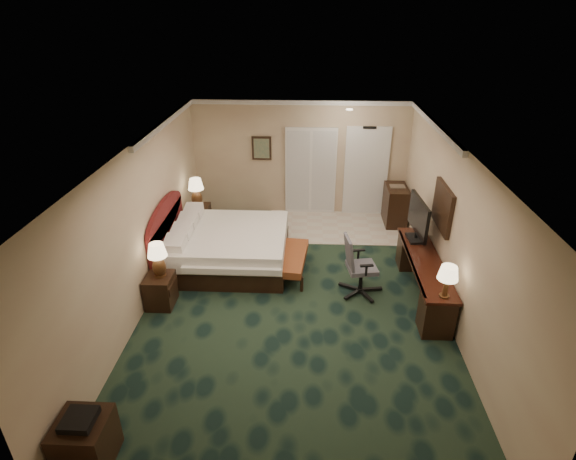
{
  "coord_description": "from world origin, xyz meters",
  "views": [
    {
      "loc": [
        0.19,
        -6.4,
        4.6
      ],
      "look_at": [
        -0.14,
        0.6,
        1.06
      ],
      "focal_mm": 28.0,
      "sensor_mm": 36.0,
      "label": 1
    }
  ],
  "objects_px": {
    "lamp_near": "(158,260)",
    "tv": "(418,220)",
    "desk": "(423,278)",
    "bed_bench": "(293,265)",
    "desk_chair": "(362,265)",
    "lamp_far": "(196,193)",
    "minibar": "(395,205)",
    "bed": "(230,247)",
    "nightstand_near": "(160,290)",
    "side_table": "(86,441)",
    "nightstand_far": "(198,220)"
  },
  "relations": [
    {
      "from": "lamp_far",
      "to": "desk",
      "type": "distance_m",
      "value": 5.01
    },
    {
      "from": "bed_bench",
      "to": "desk_chair",
      "type": "relative_size",
      "value": 1.16
    },
    {
      "from": "side_table",
      "to": "nightstand_near",
      "type": "bearing_deg",
      "value": 91.3
    },
    {
      "from": "nightstand_near",
      "to": "nightstand_far",
      "type": "bearing_deg",
      "value": 89.35
    },
    {
      "from": "desk_chair",
      "to": "nightstand_near",
      "type": "bearing_deg",
      "value": 179.4
    },
    {
      "from": "side_table",
      "to": "lamp_far",
      "type": "bearing_deg",
      "value": 90.26
    },
    {
      "from": "lamp_near",
      "to": "lamp_far",
      "type": "bearing_deg",
      "value": 89.8
    },
    {
      "from": "lamp_near",
      "to": "desk",
      "type": "relative_size",
      "value": 0.25
    },
    {
      "from": "bed_bench",
      "to": "desk",
      "type": "bearing_deg",
      "value": -8.36
    },
    {
      "from": "lamp_near",
      "to": "nightstand_near",
      "type": "bearing_deg",
      "value": -138.77
    },
    {
      "from": "side_table",
      "to": "bed",
      "type": "bearing_deg",
      "value": 78.49
    },
    {
      "from": "nightstand_far",
      "to": "desk",
      "type": "distance_m",
      "value": 4.96
    },
    {
      "from": "nightstand_far",
      "to": "bed",
      "type": "bearing_deg",
      "value": -53.88
    },
    {
      "from": "nightstand_near",
      "to": "lamp_far",
      "type": "xyz_separation_m",
      "value": [
        0.04,
        2.74,
        0.67
      ]
    },
    {
      "from": "lamp_near",
      "to": "desk",
      "type": "distance_m",
      "value": 4.49
    },
    {
      "from": "desk",
      "to": "minibar",
      "type": "bearing_deg",
      "value": 90.0
    },
    {
      "from": "nightstand_near",
      "to": "desk_chair",
      "type": "bearing_deg",
      "value": 8.73
    },
    {
      "from": "desk",
      "to": "desk_chair",
      "type": "distance_m",
      "value": 1.08
    },
    {
      "from": "bed",
      "to": "bed_bench",
      "type": "distance_m",
      "value": 1.31
    },
    {
      "from": "bed",
      "to": "bed_bench",
      "type": "xyz_separation_m",
      "value": [
        1.25,
        -0.37,
        -0.13
      ]
    },
    {
      "from": "bed",
      "to": "side_table",
      "type": "distance_m",
      "value": 4.45
    },
    {
      "from": "desk",
      "to": "tv",
      "type": "bearing_deg",
      "value": 91.67
    },
    {
      "from": "minibar",
      "to": "lamp_far",
      "type": "bearing_deg",
      "value": -171.32
    },
    {
      "from": "bed",
      "to": "nightstand_near",
      "type": "xyz_separation_m",
      "value": [
        -0.95,
        -1.42,
        -0.07
      ]
    },
    {
      "from": "nightstand_far",
      "to": "tv",
      "type": "xyz_separation_m",
      "value": [
        4.42,
        -1.46,
        0.79
      ]
    },
    {
      "from": "bed_bench",
      "to": "nightstand_far",
      "type": "bearing_deg",
      "value": 148.63
    },
    {
      "from": "desk_chair",
      "to": "lamp_near",
      "type": "bearing_deg",
      "value": 179.02
    },
    {
      "from": "tv",
      "to": "lamp_far",
      "type": "bearing_deg",
      "value": 157.06
    },
    {
      "from": "bed_bench",
      "to": "side_table",
      "type": "relative_size",
      "value": 2.13
    },
    {
      "from": "nightstand_far",
      "to": "lamp_near",
      "type": "distance_m",
      "value": 2.71
    },
    {
      "from": "lamp_far",
      "to": "minibar",
      "type": "height_order",
      "value": "lamp_far"
    },
    {
      "from": "nightstand_near",
      "to": "nightstand_far",
      "type": "xyz_separation_m",
      "value": [
        0.03,
        2.68,
        0.04
      ]
    },
    {
      "from": "desk",
      "to": "tv",
      "type": "height_order",
      "value": "tv"
    },
    {
      "from": "lamp_near",
      "to": "side_table",
      "type": "distance_m",
      "value": 3.02
    },
    {
      "from": "side_table",
      "to": "tv",
      "type": "bearing_deg",
      "value": 43.51
    },
    {
      "from": "desk",
      "to": "desk_chair",
      "type": "bearing_deg",
      "value": 177.81
    },
    {
      "from": "bed",
      "to": "desk",
      "type": "height_order",
      "value": "desk"
    },
    {
      "from": "nightstand_near",
      "to": "minibar",
      "type": "bearing_deg",
      "value": 37.36
    },
    {
      "from": "desk",
      "to": "desk_chair",
      "type": "relative_size",
      "value": 2.22
    },
    {
      "from": "nightstand_far",
      "to": "side_table",
      "type": "distance_m",
      "value": 5.62
    },
    {
      "from": "lamp_near",
      "to": "tv",
      "type": "xyz_separation_m",
      "value": [
        4.42,
        1.2,
        0.25
      ]
    },
    {
      "from": "lamp_far",
      "to": "desk_chair",
      "type": "distance_m",
      "value": 4.06
    },
    {
      "from": "minibar",
      "to": "lamp_near",
      "type": "bearing_deg",
      "value": -142.67
    },
    {
      "from": "lamp_near",
      "to": "tv",
      "type": "relative_size",
      "value": 0.59
    },
    {
      "from": "minibar",
      "to": "desk",
      "type": "bearing_deg",
      "value": -90.0
    },
    {
      "from": "nightstand_near",
      "to": "lamp_near",
      "type": "distance_m",
      "value": 0.58
    },
    {
      "from": "minibar",
      "to": "bed",
      "type": "bearing_deg",
      "value": -150.4
    },
    {
      "from": "tv",
      "to": "desk_chair",
      "type": "xyz_separation_m",
      "value": [
        -1.04,
        -0.7,
        -0.55
      ]
    },
    {
      "from": "nightstand_near",
      "to": "desk_chair",
      "type": "height_order",
      "value": "desk_chair"
    },
    {
      "from": "lamp_near",
      "to": "desk_chair",
      "type": "xyz_separation_m",
      "value": [
        3.38,
        0.5,
        -0.3
      ]
    }
  ]
}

